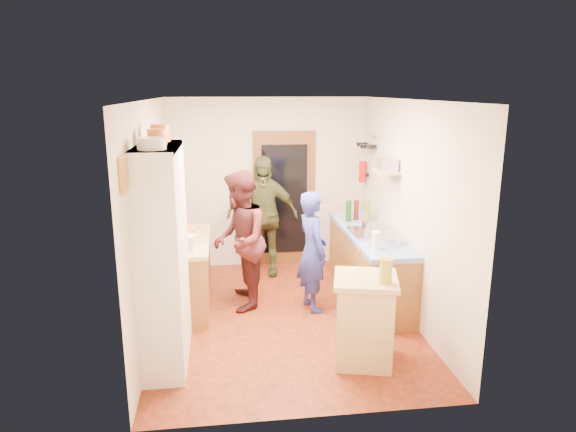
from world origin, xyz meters
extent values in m
cube|color=maroon|center=(0.00, 0.00, -0.01)|extent=(3.00, 4.00, 0.02)
cube|color=silver|center=(0.00, 0.00, 2.61)|extent=(3.00, 4.00, 0.02)
cube|color=beige|center=(0.00, 2.01, 1.30)|extent=(3.00, 0.02, 2.60)
cube|color=beige|center=(0.00, -2.01, 1.30)|extent=(3.00, 0.02, 2.60)
cube|color=beige|center=(-1.51, 0.00, 1.30)|extent=(0.02, 4.00, 2.60)
cube|color=beige|center=(1.51, 0.00, 1.30)|extent=(0.02, 4.00, 2.60)
cube|color=brown|center=(0.25, 1.97, 1.05)|extent=(0.95, 0.06, 2.10)
cube|color=black|center=(0.25, 1.94, 1.05)|extent=(0.70, 0.02, 1.70)
cube|color=white|center=(-1.30, -0.80, 1.10)|extent=(0.40, 1.20, 2.20)
cube|color=white|center=(-1.30, -0.80, 2.18)|extent=(0.40, 1.14, 0.04)
cylinder|color=white|center=(-1.30, -1.14, 2.25)|extent=(0.25, 0.25, 0.10)
cylinder|color=orange|center=(-1.30, -0.73, 2.27)|extent=(0.18, 0.18, 0.15)
cylinder|color=orange|center=(-1.30, -0.44, 2.29)|extent=(0.19, 0.19, 0.17)
cube|color=olive|center=(-1.20, 0.45, 0.42)|extent=(0.60, 1.40, 0.85)
cube|color=tan|center=(-1.20, 0.45, 0.88)|extent=(0.64, 1.44, 0.05)
cube|color=white|center=(-1.15, -0.03, 1.00)|extent=(0.28, 0.21, 0.19)
cylinder|color=white|center=(-1.25, 0.27, 0.99)|extent=(0.20, 0.20, 0.18)
cylinder|color=orange|center=(-1.12, 0.55, 0.94)|extent=(0.21, 0.21, 0.08)
cube|color=tan|center=(-1.18, 1.00, 0.91)|extent=(0.36, 0.31, 0.02)
cube|color=olive|center=(1.20, 0.50, 0.42)|extent=(0.60, 2.20, 0.84)
cube|color=#143CB5|center=(1.20, 0.50, 0.87)|extent=(0.62, 2.22, 0.06)
cube|color=silver|center=(1.20, 0.37, 0.92)|extent=(0.55, 0.58, 0.04)
cylinder|color=silver|center=(1.15, 0.41, 1.00)|extent=(0.18, 0.18, 0.12)
cylinder|color=#143F14|center=(1.05, 1.07, 1.05)|extent=(0.09, 0.09, 0.30)
cylinder|color=#591419|center=(1.18, 1.14, 1.04)|extent=(0.09, 0.09, 0.28)
cylinder|color=olive|center=(1.31, 1.04, 1.05)|extent=(0.09, 0.09, 0.29)
cylinder|color=white|center=(1.05, -0.25, 1.01)|extent=(0.12, 0.12, 0.22)
cylinder|color=silver|center=(1.30, -0.08, 0.95)|extent=(0.31, 0.31, 0.09)
cube|color=tan|center=(0.68, -1.14, 0.43)|extent=(0.67, 0.67, 0.86)
cube|color=tan|center=(0.68, -1.14, 0.89)|extent=(0.75, 0.75, 0.05)
cube|color=white|center=(0.64, -1.08, 0.90)|extent=(0.41, 0.36, 0.02)
cylinder|color=#AD9E2D|center=(0.83, -1.30, 1.03)|extent=(0.15, 0.15, 0.24)
cylinder|color=silver|center=(1.46, 1.52, 2.05)|extent=(0.02, 0.65, 0.02)
cylinder|color=black|center=(1.40, 1.35, 1.92)|extent=(0.18, 0.18, 0.05)
cylinder|color=black|center=(1.40, 1.55, 1.90)|extent=(0.16, 0.16, 0.05)
cylinder|color=black|center=(1.40, 1.75, 1.91)|extent=(0.17, 0.17, 0.05)
cube|color=tan|center=(1.37, 0.45, 1.70)|extent=(0.26, 0.42, 0.03)
cube|color=silver|center=(1.37, 0.45, 1.79)|extent=(0.25, 0.32, 0.15)
cube|color=black|center=(1.47, 1.70, 1.45)|extent=(0.06, 0.10, 0.04)
cylinder|color=red|center=(1.41, 1.70, 1.50)|extent=(0.11, 0.11, 0.32)
cube|color=gold|center=(-1.48, -1.55, 2.05)|extent=(0.03, 0.25, 0.30)
imported|color=navy|center=(0.42, 0.20, 0.76)|extent=(0.48, 0.62, 1.52)
imported|color=#461B1C|center=(-0.47, 0.43, 0.88)|extent=(0.71, 0.89, 1.75)
imported|color=#3A3E21|center=(-0.11, 1.56, 0.89)|extent=(1.09, 0.55, 1.79)
camera|label=1|loc=(-0.69, -5.76, 2.72)|focal=32.00mm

